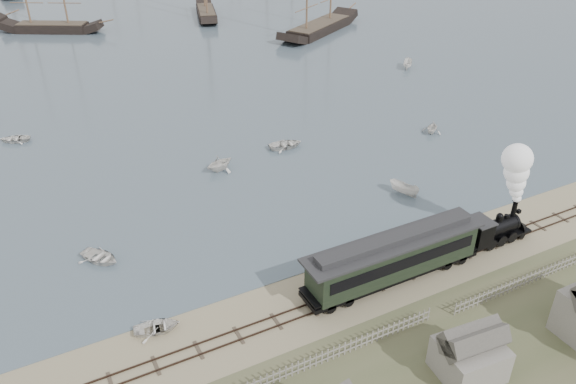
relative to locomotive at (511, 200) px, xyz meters
name	(u,v)px	position (x,y,z in m)	size (l,w,h in m)	color
ground	(343,278)	(-15.42, 2.00, -4.07)	(600.00, 600.00, 0.00)	tan
rail_track	(357,292)	(-15.42, 0.00, -4.03)	(120.00, 1.80, 0.16)	#33231C
picket_fence_west	(316,366)	(-21.92, -5.00, -4.07)	(19.00, 0.10, 1.20)	gray
picket_fence_east	(527,285)	(-2.92, -5.50, -4.07)	(15.00, 0.10, 1.20)	gray
shed_mid	(466,372)	(-13.42, -10.00, -4.07)	(4.00, 3.50, 3.60)	gray
locomotive	(511,200)	(0.00, 0.00, 0.00)	(7.05, 2.63, 8.80)	black
passenger_coach	(394,256)	(-12.12, 0.00, -1.70)	(15.57, 3.00, 3.78)	black
beached_dinghy	(157,327)	(-30.39, 3.14, -3.73)	(3.29, 2.35, 0.68)	silver
rowboat_0	(100,257)	(-32.37, 13.27, -3.63)	(3.63, 2.59, 0.75)	silver
rowboat_1	(220,163)	(-17.52, 23.58, -3.12)	(3.36, 2.90, 1.77)	silver
rowboat_2	(404,189)	(-3.02, 10.27, -3.38)	(3.23, 1.21, 1.25)	silver
rowboat_3	(286,144)	(-8.67, 25.16, -3.59)	(4.04, 2.88, 0.84)	silver
rowboat_4	(432,127)	(9.23, 20.55, -3.28)	(2.75, 2.37, 1.45)	silver
rowboat_5	(407,64)	(22.03, 41.90, -3.34)	(3.44, 1.29, 1.33)	silver
rowboat_6	(15,139)	(-36.62, 41.60, -3.65)	(3.50, 2.50, 0.72)	silver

